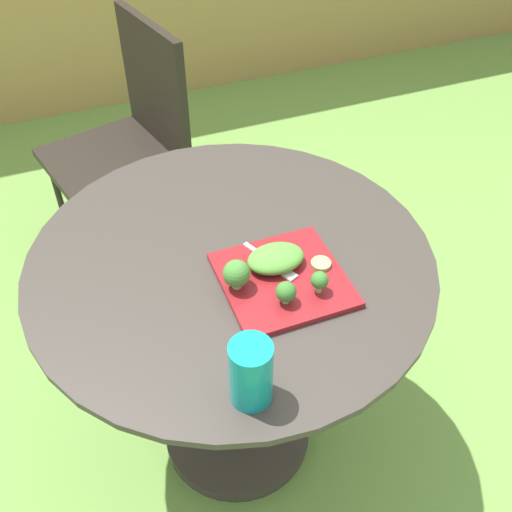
{
  "coord_description": "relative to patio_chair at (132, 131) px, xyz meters",
  "views": [
    {
      "loc": [
        -0.3,
        -0.93,
        1.69
      ],
      "look_at": [
        0.04,
        -0.06,
        0.8
      ],
      "focal_mm": 42.18,
      "sensor_mm": 36.0,
      "label": 1
    }
  ],
  "objects": [
    {
      "name": "patio_table",
      "position": [
        0.04,
        -0.97,
        -0.04
      ],
      "size": [
        0.92,
        0.92,
        0.76
      ],
      "color": "#38332D",
      "rests_on": "ground_plane"
    },
    {
      "name": "salad_plate",
      "position": [
        0.12,
        -1.09,
        0.24
      ],
      "size": [
        0.26,
        0.26,
        0.01
      ],
      "primitive_type": "cube",
      "color": "maroon",
      "rests_on": "patio_table"
    },
    {
      "name": "patio_chair",
      "position": [
        0.0,
        0.0,
        0.0
      ],
      "size": [
        0.53,
        0.53,
        0.9
      ],
      "color": "black",
      "rests_on": "ground_plane"
    },
    {
      "name": "cucumber_slice_0",
      "position": [
        0.21,
        -1.08,
        0.25
      ],
      "size": [
        0.04,
        0.04,
        0.01
      ],
      "primitive_type": "cylinder",
      "color": "#8EB766",
      "rests_on": "salad_plate"
    },
    {
      "name": "broccoli_floret_0",
      "position": [
        0.1,
        -1.15,
        0.27
      ],
      "size": [
        0.04,
        0.04,
        0.05
      ],
      "color": "#99B770",
      "rests_on": "salad_plate"
    },
    {
      "name": "broccoli_floret_2",
      "position": [
        0.02,
        -1.08,
        0.28
      ],
      "size": [
        0.06,
        0.06,
        0.07
      ],
      "color": "#99B770",
      "rests_on": "salad_plate"
    },
    {
      "name": "broccoli_floret_1",
      "position": [
        0.17,
        -1.15,
        0.28
      ],
      "size": [
        0.04,
        0.04,
        0.05
      ],
      "color": "#99B770",
      "rests_on": "salad_plate"
    },
    {
      "name": "drinking_glass",
      "position": [
        -0.05,
        -1.33,
        0.29
      ],
      "size": [
        0.08,
        0.08,
        0.14
      ],
      "color": "#0F8C93",
      "rests_on": "patio_table"
    },
    {
      "name": "fork",
      "position": [
        0.11,
        -1.05,
        0.25
      ],
      "size": [
        0.08,
        0.15,
        0.0
      ],
      "color": "silver",
      "rests_on": "salad_plate"
    },
    {
      "name": "lettuce_mound",
      "position": [
        0.12,
        -1.05,
        0.26
      ],
      "size": [
        0.13,
        0.09,
        0.04
      ],
      "primitive_type": "ellipsoid",
      "color": "#519338",
      "rests_on": "salad_plate"
    },
    {
      "name": "ground_plane",
      "position": [
        0.04,
        -0.97,
        -0.53
      ],
      "size": [
        12.0,
        12.0,
        0.0
      ],
      "primitive_type": "plane",
      "color": "#669342"
    }
  ]
}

